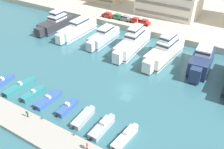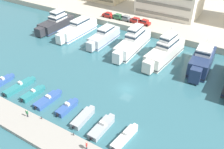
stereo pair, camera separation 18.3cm
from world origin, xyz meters
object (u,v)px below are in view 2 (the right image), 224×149
(yacht_navy_center_right, at_px, (202,61))
(motorboat_grey_center_right, at_px, (83,117))
(car_green_left, at_px, (118,16))
(pedestrian_near_edge, at_px, (27,113))
(yacht_charcoal_far_left, at_px, (56,23))
(motorboat_blue_center, at_px, (67,107))
(car_red_far_left, at_px, (108,15))
(car_grey_mid_left, at_px, (126,18))
(motorboat_blue_center_left, at_px, (48,99))
(motorboat_teal_mid_left, at_px, (33,94))
(yacht_ivory_center, at_px, (165,51))
(yacht_silver_mid_left, at_px, (104,37))
(motorboat_grey_mid_right, at_px, (102,127))
(pedestrian_mid_deck, at_px, (87,145))
(car_red_center, at_px, (145,22))
(yacht_white_left, at_px, (78,29))
(motorboat_white_right, at_px, (125,137))
(motorboat_blue_far_left, at_px, (2,81))
(motorboat_teal_left, at_px, (19,86))
(yacht_white_center_left, at_px, (133,42))
(car_red_center_left, at_px, (136,20))

(yacht_navy_center_right, height_order, motorboat_grey_center_right, yacht_navy_center_right)
(car_green_left, height_order, pedestrian_near_edge, car_green_left)
(yacht_charcoal_far_left, distance_m, pedestrian_near_edge, 44.26)
(motorboat_blue_center, height_order, car_red_far_left, car_red_far_left)
(motorboat_blue_center, distance_m, car_grey_mid_left, 45.85)
(motorboat_blue_center_left, xyz_separation_m, car_green_left, (-9.05, 44.34, 2.47))
(motorboat_teal_mid_left, bearing_deg, yacht_ivory_center, 58.91)
(yacht_silver_mid_left, relative_size, motorboat_grey_mid_right, 2.08)
(pedestrian_near_edge, height_order, pedestrian_mid_deck, pedestrian_near_edge)
(motorboat_blue_center_left, height_order, car_red_center, car_red_center)
(motorboat_grey_center_right, bearing_deg, yacht_white_left, 129.77)
(motorboat_teal_mid_left, bearing_deg, car_green_left, 96.20)
(car_green_left, bearing_deg, yacht_white_left, -114.87)
(yacht_silver_mid_left, bearing_deg, motorboat_white_right, -51.10)
(yacht_ivory_center, bearing_deg, yacht_silver_mid_left, -179.31)
(yacht_silver_mid_left, relative_size, motorboat_grey_center_right, 2.23)
(motorboat_blue_far_left, bearing_deg, motorboat_blue_center_left, 3.41)
(motorboat_grey_center_right, bearing_deg, motorboat_teal_left, 178.66)
(yacht_white_left, height_order, motorboat_blue_far_left, yacht_white_left)
(car_red_center, bearing_deg, yacht_charcoal_far_left, -150.72)
(pedestrian_near_edge, bearing_deg, yacht_charcoal_far_left, 125.33)
(motorboat_teal_left, relative_size, motorboat_white_right, 1.14)
(yacht_ivory_center, distance_m, motorboat_blue_center, 31.45)
(yacht_white_center_left, distance_m, car_red_center_left, 15.56)
(yacht_charcoal_far_left, bearing_deg, motorboat_teal_left, -61.86)
(yacht_white_center_left, height_order, motorboat_blue_center, yacht_white_center_left)
(yacht_white_left, bearing_deg, motorboat_blue_far_left, -86.74)
(yacht_ivory_center, height_order, motorboat_grey_center_right, yacht_ivory_center)
(motorboat_teal_left, height_order, motorboat_teal_mid_left, motorboat_teal_left)
(yacht_silver_mid_left, xyz_separation_m, yacht_white_center_left, (9.78, 0.39, 0.59))
(yacht_silver_mid_left, bearing_deg, yacht_white_left, 179.14)
(motorboat_blue_far_left, relative_size, car_red_far_left, 1.58)
(motorboat_blue_center, bearing_deg, yacht_charcoal_far_left, 135.28)
(yacht_ivory_center, bearing_deg, motorboat_white_right, -80.82)
(motorboat_blue_center, relative_size, motorboat_grey_center_right, 0.88)
(yacht_ivory_center, distance_m, motorboat_white_right, 31.14)
(motorboat_blue_center, xyz_separation_m, car_green_left, (-14.28, 44.20, 2.40))
(yacht_ivory_center, height_order, motorboat_blue_far_left, yacht_ivory_center)
(yacht_white_center_left, bearing_deg, motorboat_blue_far_left, -120.32)
(yacht_navy_center_right, bearing_deg, yacht_charcoal_far_left, -179.96)
(motorboat_white_right, distance_m, car_red_far_left, 54.76)
(motorboat_blue_far_left, height_order, pedestrian_mid_deck, pedestrian_mid_deck)
(motorboat_blue_center_left, bearing_deg, motorboat_white_right, -1.36)
(yacht_white_center_left, distance_m, motorboat_white_right, 34.25)
(yacht_white_left, bearing_deg, car_red_center, 40.74)
(motorboat_grey_center_right, distance_m, car_green_left, 48.64)
(motorboat_blue_center, relative_size, car_red_center, 1.42)
(motorboat_teal_mid_left, relative_size, car_red_center, 1.51)
(motorboat_blue_far_left, bearing_deg, pedestrian_near_edge, -19.98)
(motorboat_grey_mid_right, xyz_separation_m, car_red_far_left, (-27.16, 44.55, 2.42))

